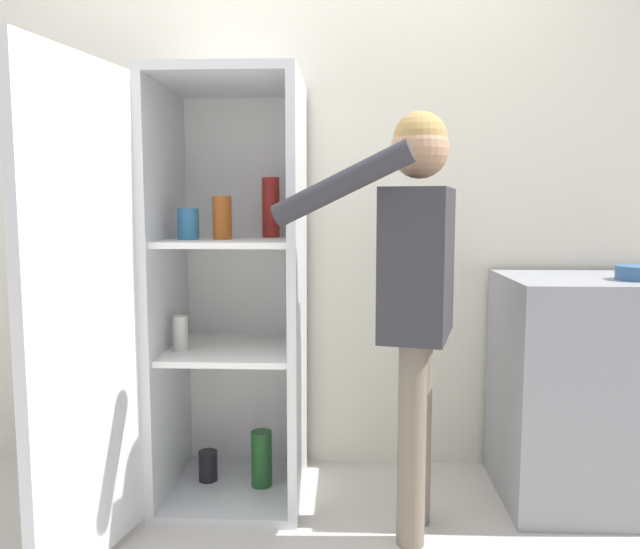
{
  "coord_description": "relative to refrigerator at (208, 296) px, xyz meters",
  "views": [
    {
      "loc": [
        0.26,
        -1.91,
        1.22
      ],
      "look_at": [
        0.15,
        0.62,
        0.94
      ],
      "focal_mm": 35.0,
      "sensor_mm": 36.0,
      "label": 1
    }
  ],
  "objects": [
    {
      "name": "refrigerator",
      "position": [
        0.0,
        0.0,
        0.0
      ],
      "size": [
        0.75,
        1.19,
        1.72
      ],
      "color": "silver",
      "rests_on": "ground_plane"
    },
    {
      "name": "counter",
      "position": [
        1.57,
        0.09,
        -0.39
      ],
      "size": [
        0.74,
        0.61,
        0.93
      ],
      "color": "gray",
      "rests_on": "ground_plane"
    },
    {
      "name": "person",
      "position": [
        0.8,
        -0.23,
        0.13
      ],
      "size": [
        0.67,
        0.51,
        1.54
      ],
      "color": "#726656",
      "rests_on": "ground_plane"
    },
    {
      "name": "wall_back",
      "position": [
        0.3,
        0.44,
        0.42
      ],
      "size": [
        7.0,
        0.06,
        2.55
      ],
      "color": "silver",
      "rests_on": "ground_plane"
    },
    {
      "name": "bowl",
      "position": [
        1.68,
        -0.0,
        0.1
      ],
      "size": [
        0.17,
        0.17,
        0.06
      ],
      "color": "#335B8E",
      "rests_on": "counter"
    }
  ]
}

